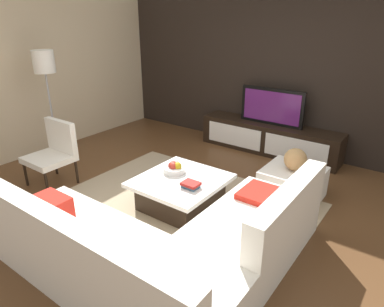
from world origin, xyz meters
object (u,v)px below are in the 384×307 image
television (272,107)px  coffee_table (181,192)px  ottoman (292,184)px  book_stack (191,185)px  media_console (269,138)px  decorative_ball (295,159)px  accent_chair_near (54,149)px  fruit_bowl (174,168)px  sectional_couch (166,247)px  floor_lamp (45,70)px

television → coffee_table: bearing=-92.5°
ottoman → book_stack: size_ratio=3.56×
television → ottoman: (0.91, -1.29, -0.60)m
coffee_table → ottoman: (1.01, 1.00, -0.00)m
media_console → ottoman: media_console is taller
ottoman → book_stack: 1.38m
television → decorative_ball: 1.60m
ottoman → book_stack: (-0.79, -1.11, 0.21)m
accent_chair_near → book_stack: 2.08m
decorative_ball → book_stack: bearing=-125.2°
ottoman → fruit_bowl: 1.51m
media_console → book_stack: media_console is taller
decorative_ball → television: bearing=125.2°
sectional_couch → book_stack: 0.97m
accent_chair_near → ottoman: 3.21m
floor_lamp → decorative_ball: (3.48, 1.04, -0.91)m
floor_lamp → book_stack: 2.89m
coffee_table → floor_lamp: 2.77m
book_stack → coffee_table: bearing=154.0°
floor_lamp → ottoman: bearing=16.7°
television → floor_lamp: floor_lamp is taller
accent_chair_near → floor_lamp: bearing=147.6°
sectional_couch → floor_lamp: size_ratio=1.40×
book_stack → fruit_bowl: bearing=152.5°
television → coffee_table: size_ratio=1.05×
sectional_couch → decorative_ball: (0.40, 2.00, 0.26)m
media_console → sectional_couch: (0.51, -3.29, 0.03)m
floor_lamp → fruit_bowl: size_ratio=6.15×
media_console → accent_chair_near: bearing=-124.6°
fruit_bowl → floor_lamp: bearing=-176.5°
accent_chair_near → decorative_ball: size_ratio=3.10×
coffee_table → accent_chair_near: accent_chair_near is taller
media_console → decorative_ball: bearing=-54.7°
fruit_bowl → decorative_ball: bearing=37.2°
media_console → accent_chair_near: 3.38m
sectional_couch → floor_lamp: 3.43m
floor_lamp → book_stack: size_ratio=8.76×
sectional_couch → ottoman: bearing=78.6°
television → sectional_couch: 3.37m
decorative_ball → book_stack: 1.37m
television → fruit_bowl: 2.24m
coffee_table → fruit_bowl: (-0.18, 0.10, 0.24)m
media_console → floor_lamp: 3.67m
fruit_bowl → coffee_table: bearing=-29.4°
ottoman → fruit_bowl: fruit_bowl is taller
television → decorative_ball: television is taller
media_console → accent_chair_near: accent_chair_near is taller
ottoman → accent_chair_near: bearing=-152.3°
television → book_stack: television is taller
fruit_bowl → decorative_ball: decorative_ball is taller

